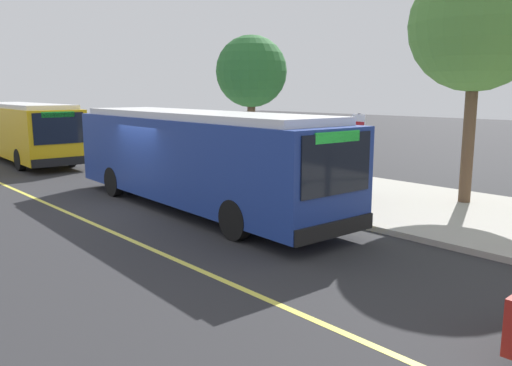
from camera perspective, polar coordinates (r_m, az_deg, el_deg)
name	(u,v)px	position (r m, az deg, el deg)	size (l,w,h in m)	color
ground_plane	(146,206)	(16.47, -12.17, -2.49)	(120.00, 120.00, 0.00)	#2B2B2D
sidewalk_curb	(282,182)	(20.03, 2.87, 0.17)	(44.00, 6.40, 0.15)	#A8A399
lane_stripe_center	(78,217)	(15.53, -19.23, -3.58)	(36.00, 0.14, 0.01)	#E0D64C
transit_bus_main	(196,156)	(15.60, -6.70, 3.00)	(11.47, 3.05, 2.95)	navy
transit_bus_second	(24,130)	(28.98, -24.39, 5.42)	(11.06, 3.09, 2.95)	gold
bus_shelter	(315,139)	(17.95, 6.56, 4.89)	(2.90, 1.60, 2.48)	#333338
waiting_bench	(317,177)	(17.89, 6.80, 0.72)	(1.60, 0.48, 0.95)	brown
route_sign_post	(358,150)	(14.39, 11.26, 3.65)	(0.44, 0.08, 2.80)	#333338
pedestrian_commuter	(262,157)	(19.12, 0.63, 2.86)	(0.24, 0.40, 1.69)	#282D47
street_tree_upstreet	(251,72)	(23.12, -0.53, 12.23)	(3.15, 3.15, 5.84)	brown
street_tree_downstreet	(477,25)	(17.03, 23.35, 15.82)	(3.93, 3.93, 7.30)	brown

